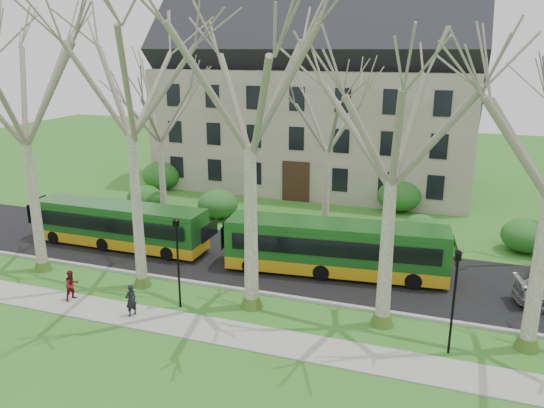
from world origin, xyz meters
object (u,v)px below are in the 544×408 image
(bus_lead, at_px, (120,225))
(pedestrian_a, at_px, (131,300))
(pedestrian_b, at_px, (72,285))
(bus_follow, at_px, (335,248))

(bus_lead, xyz_separation_m, pedestrian_a, (5.56, -7.34, -0.61))
(bus_lead, bearing_deg, pedestrian_b, -73.36)
(bus_lead, xyz_separation_m, pedestrian_b, (1.99, -6.89, -0.62))
(bus_follow, bearing_deg, pedestrian_a, -140.84)
(bus_follow, bearing_deg, pedestrian_b, -153.16)
(bus_lead, relative_size, bus_follow, 0.94)
(bus_lead, distance_m, pedestrian_a, 9.23)
(bus_lead, relative_size, pedestrian_b, 7.32)
(bus_lead, height_order, pedestrian_b, bus_lead)
(bus_lead, relative_size, pedestrian_a, 7.27)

